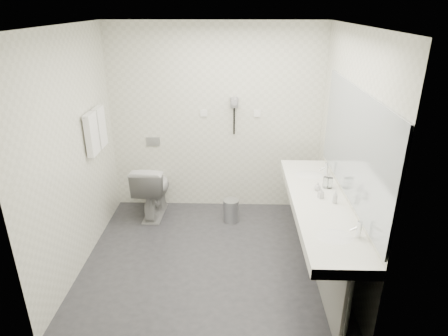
{
  "coord_description": "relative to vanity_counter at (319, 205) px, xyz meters",
  "views": [
    {
      "loc": [
        0.27,
        -3.71,
        2.69
      ],
      "look_at": [
        0.15,
        0.15,
        1.05
      ],
      "focal_mm": 31.34,
      "sensor_mm": 36.0,
      "label": 1
    }
  ],
  "objects": [
    {
      "name": "soap_bottle_b",
      "position": [
        0.02,
        0.24,
        0.1
      ],
      "size": [
        0.1,
        0.1,
        0.09
      ],
      "primitive_type": "imported",
      "rotation": [
        0.0,
        0.0,
        -0.51
      ],
      "color": "white",
      "rests_on": "vanity_counter"
    },
    {
      "name": "flush_plate",
      "position": [
        -1.98,
        1.49,
        0.15
      ],
      "size": [
        0.18,
        0.02,
        0.12
      ],
      "primitive_type": "cube",
      "color": "#B2B5BA",
      "rests_on": "wall_back"
    },
    {
      "name": "wall_left",
      "position": [
        -2.52,
        0.2,
        0.45
      ],
      "size": [
        0.0,
        2.6,
        2.6
      ],
      "primitive_type": "plane",
      "rotation": [
        1.57,
        0.0,
        1.57
      ],
      "color": "silver",
      "rests_on": "floor"
    },
    {
      "name": "floor",
      "position": [
        -1.12,
        0.2,
        -0.8
      ],
      "size": [
        2.8,
        2.8,
        0.0
      ],
      "primitive_type": "plane",
      "color": "#2D2D33",
      "rests_on": "ground"
    },
    {
      "name": "towel_far",
      "position": [
        -2.46,
        0.89,
        0.53
      ],
      "size": [
        0.07,
        0.24,
        0.48
      ],
      "primitive_type": "cube",
      "color": "white",
      "rests_on": "towel_rail"
    },
    {
      "name": "toilet",
      "position": [
        -1.96,
        1.18,
        -0.42
      ],
      "size": [
        0.45,
        0.76,
        0.75
      ],
      "primitive_type": "imported",
      "rotation": [
        0.0,
        0.0,
        3.1
      ],
      "color": "white",
      "rests_on": "floor"
    },
    {
      "name": "vanity_post_far",
      "position": [
        0.05,
        1.04,
        -0.42
      ],
      "size": [
        0.06,
        0.06,
        0.75
      ],
      "primitive_type": "cylinder",
      "color": "silver",
      "rests_on": "floor"
    },
    {
      "name": "vanity_panel",
      "position": [
        0.02,
        0.0,
        -0.42
      ],
      "size": [
        0.03,
        2.15,
        0.75
      ],
      "primitive_type": "cube",
      "color": "gray",
      "rests_on": "floor"
    },
    {
      "name": "vanity_counter",
      "position": [
        0.0,
        0.0,
        0.0
      ],
      "size": [
        0.55,
        2.2,
        0.1
      ],
      "primitive_type": "cube",
      "color": "white",
      "rests_on": "floor"
    },
    {
      "name": "dryer_cord",
      "position": [
        -0.88,
        1.46,
        0.45
      ],
      "size": [
        0.02,
        0.02,
        0.35
      ],
      "primitive_type": "cylinder",
      "color": "black",
      "rests_on": "dryer_cradle"
    },
    {
      "name": "glass_left",
      "position": [
        0.16,
        0.31,
        0.11
      ],
      "size": [
        0.07,
        0.07,
        0.12
      ],
      "primitive_type": "cylinder",
      "rotation": [
        0.0,
        0.0,
        0.12
      ],
      "color": "silver",
      "rests_on": "vanity_counter"
    },
    {
      "name": "ceiling",
      "position": [
        -1.12,
        0.2,
        1.7
      ],
      "size": [
        2.8,
        2.8,
        0.0
      ],
      "primitive_type": "plane",
      "rotation": [
        3.14,
        0.0,
        0.0
      ],
      "color": "white",
      "rests_on": "wall_back"
    },
    {
      "name": "mirror",
      "position": [
        0.26,
        0.0,
        0.65
      ],
      "size": [
        0.02,
        2.2,
        1.05
      ],
      "primitive_type": "cube",
      "color": "#B2BCC6",
      "rests_on": "wall_right"
    },
    {
      "name": "switch_plate_b",
      "position": [
        -0.57,
        1.49,
        0.55
      ],
      "size": [
        0.09,
        0.02,
        0.09
      ],
      "primitive_type": "cube",
      "color": "white",
      "rests_on": "wall_back"
    },
    {
      "name": "faucet_near",
      "position": [
        0.19,
        -0.65,
        0.12
      ],
      "size": [
        0.04,
        0.04,
        0.15
      ],
      "primitive_type": "cylinder",
      "color": "silver",
      "rests_on": "vanity_counter"
    },
    {
      "name": "dryer_barrel",
      "position": [
        -0.88,
        1.4,
        0.73
      ],
      "size": [
        0.08,
        0.14,
        0.08
      ],
      "primitive_type": "cylinder",
      "rotation": [
        1.57,
        0.0,
        0.0
      ],
      "color": "gray",
      "rests_on": "dryer_cradle"
    },
    {
      "name": "wall_back",
      "position": [
        -1.12,
        1.5,
        0.45
      ],
      "size": [
        2.8,
        0.0,
        2.8
      ],
      "primitive_type": "plane",
      "rotation": [
        1.57,
        0.0,
        0.0
      ],
      "color": "silver",
      "rests_on": "floor"
    },
    {
      "name": "wall_front",
      "position": [
        -1.12,
        -1.1,
        0.45
      ],
      "size": [
        2.8,
        0.0,
        2.8
      ],
      "primitive_type": "plane",
      "rotation": [
        -1.57,
        0.0,
        0.0
      ],
      "color": "silver",
      "rests_on": "floor"
    },
    {
      "name": "towel_rail",
      "position": [
        -2.47,
        0.75,
        0.75
      ],
      "size": [
        0.02,
        0.62,
        0.02
      ],
      "primitive_type": "cylinder",
      "rotation": [
        1.57,
        0.0,
        0.0
      ],
      "color": "silver",
      "rests_on": "wall_left"
    },
    {
      "name": "vanity_post_near",
      "position": [
        0.05,
        -1.04,
        -0.42
      ],
      "size": [
        0.06,
        0.06,
        0.75
      ],
      "primitive_type": "cylinder",
      "color": "silver",
      "rests_on": "floor"
    },
    {
      "name": "towel_near",
      "position": [
        -2.46,
        0.61,
        0.53
      ],
      "size": [
        0.07,
        0.24,
        0.48
      ],
      "primitive_type": "cube",
      "color": "white",
      "rests_on": "towel_rail"
    },
    {
      "name": "glass_right",
      "position": [
        0.12,
        0.31,
        0.11
      ],
      "size": [
        0.07,
        0.07,
        0.12
      ],
      "primitive_type": "cylinder",
      "rotation": [
        0.0,
        0.0,
        -0.02
      ],
      "color": "silver",
      "rests_on": "vanity_counter"
    },
    {
      "name": "faucet_far",
      "position": [
        0.19,
        0.65,
        0.12
      ],
      "size": [
        0.04,
        0.04,
        0.15
      ],
      "primitive_type": "cylinder",
      "color": "silver",
      "rests_on": "vanity_counter"
    },
    {
      "name": "basin_near",
      "position": [
        0.0,
        -0.65,
        0.04
      ],
      "size": [
        0.4,
        0.31,
        0.05
      ],
      "primitive_type": "ellipsoid",
      "color": "white",
      "rests_on": "vanity_counter"
    },
    {
      "name": "switch_plate_a",
      "position": [
        -1.27,
        1.49,
        0.55
      ],
      "size": [
        0.09,
        0.02,
        0.09
      ],
      "primitive_type": "cube",
      "color": "white",
      "rests_on": "wall_back"
    },
    {
      "name": "bin_lid",
      "position": [
        -0.9,
        1.03,
        -0.5
      ],
      "size": [
        0.21,
        0.21,
        0.02
      ],
      "primitive_type": "cylinder",
      "color": "#B2B5BA",
      "rests_on": "pedal_bin"
    },
    {
      "name": "wall_right",
      "position": [
        0.27,
        0.2,
        0.45
      ],
      "size": [
        0.0,
        2.6,
        2.6
      ],
      "primitive_type": "plane",
      "rotation": [
        1.57,
        0.0,
        -1.57
      ],
      "color": "silver",
      "rests_on": "floor"
    },
    {
      "name": "dryer_cradle",
      "position": [
        -0.88,
        1.47,
        0.7
      ],
      "size": [
        0.1,
        0.04,
        0.14
      ],
      "primitive_type": "cube",
      "color": "gray",
      "rests_on": "wall_back"
    },
    {
      "name": "basin_far",
      "position": [
        0.0,
        0.65,
        0.04
      ],
      "size": [
        0.4,
        0.31,
        0.05
      ],
      "primitive_type": "ellipsoid",
      "color": "white",
      "rests_on": "vanity_counter"
    },
    {
      "name": "pedal_bin",
      "position": [
        -0.9,
        1.03,
        -0.65
      ],
      "size": [
        0.22,
        0.22,
        0.29
      ],
      "primitive_type": "cylinder",
      "rotation": [
        0.0,
        0.0,
        -0.06
      ],
      "color": "#B2B5BA",
      "rests_on": "floor"
    },
    {
      "name": "soap_bottle_a",
      "position": [
        0.02,
        0.07,
        0.1
      ],
      "size": [
        0.06,
        0.06,
        0.11
      ],
      "primitive_type": "imported",
      "rotation": [
        0.0,
        0.0,
        0.43
      ],
      "color": "white",
      "rests_on": "vanity_counter"
    },
    {
      "name": "soap_bottle_c",
      "position": [
        0.14,
        -0.04,
        0.12
      ],
      "size": [
        0.07,
        0.07,
        0.13
      ],
      "primitive_type": "imported",
      "rotation": [
        0.0,
        0.0,
        0.38
      ],
      "color": "white",
      "rests_on": "vanity_counter"
    }
  ]
}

